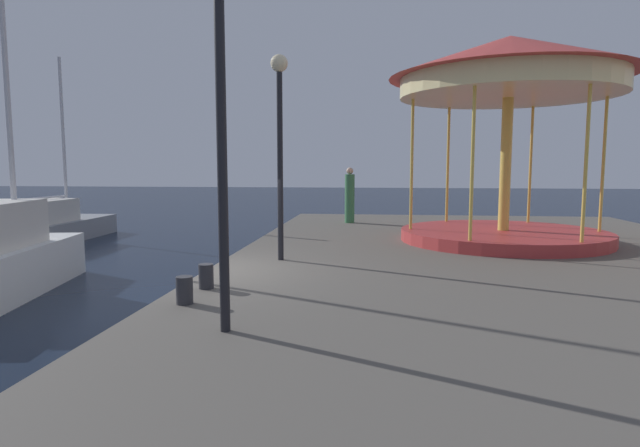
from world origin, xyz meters
TOP-DOWN VIEW (x-y plane):
  - ground_plane at (0.00, 0.00)m, footprint 120.00×120.00m
  - quay_dock at (6.15, 0.00)m, footprint 12.30×24.01m
  - sailboat_grey at (-8.64, 7.94)m, footprint 2.03×6.70m
  - carousel at (6.55, 4.57)m, footprint 6.14×6.14m
  - lamp_post_mid_promenade at (1.45, -3.60)m, footprint 0.36×0.36m
  - lamp_post_far_end at (1.21, 1.20)m, footprint 0.36×0.36m
  - bollard_south at (0.50, -2.46)m, footprint 0.24×0.24m
  - bollard_north at (0.50, -1.50)m, footprint 0.24×0.24m
  - person_by_the_water at (2.25, 8.73)m, footprint 0.34×0.34m

SIDE VIEW (x-z plane):
  - ground_plane at x=0.00m, z-range 0.00..0.00m
  - quay_dock at x=6.15m, z-range 0.00..0.80m
  - sailboat_grey at x=-8.64m, z-range -2.83..4.03m
  - bollard_south at x=0.50m, z-range 0.80..1.20m
  - bollard_north at x=0.50m, z-range 0.80..1.20m
  - person_by_the_water at x=2.25m, z-range 0.74..2.69m
  - lamp_post_far_end at x=1.21m, z-range 1.59..5.84m
  - lamp_post_mid_promenade at x=1.45m, z-range 1.60..5.96m
  - carousel at x=6.55m, z-range 2.10..7.38m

